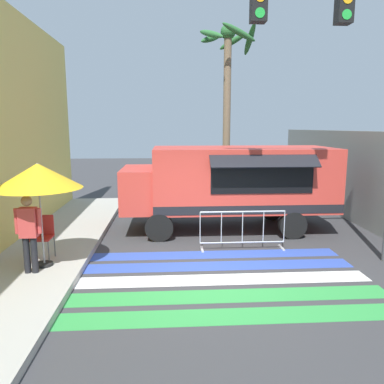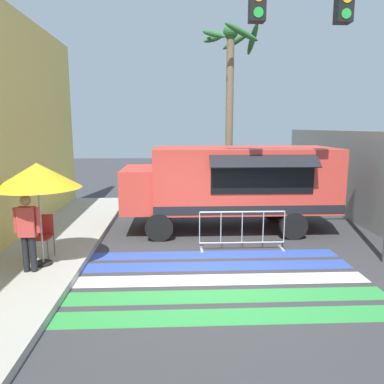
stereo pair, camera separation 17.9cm
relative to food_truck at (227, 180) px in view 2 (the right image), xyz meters
name	(u,v)px [view 2 (the right image)]	position (x,y,z in m)	size (l,w,h in m)	color
ground_plane	(211,274)	(-0.81, -3.47, -1.51)	(60.00, 60.00, 0.00)	#38383A
concrete_wall_right	(378,183)	(4.37, -0.47, -0.03)	(0.20, 16.00, 2.96)	gray
crosswalk_painted	(212,280)	(-0.81, -3.81, -1.51)	(6.40, 3.60, 0.01)	green
food_truck	(227,180)	(0.00, 0.00, 0.00)	(6.20, 2.81, 2.49)	#D13D33
traffic_signal_pole	(346,49)	(2.02, -2.99, 3.18)	(4.15, 0.29, 6.55)	#515456
patio_umbrella	(37,176)	(-4.42, -3.18, 0.57)	(1.78, 1.78, 2.21)	black
folding_chair	(42,232)	(-4.58, -2.72, -0.76)	(0.46, 0.46, 0.98)	#4C4C51
vendor_person	(28,229)	(-4.55, -3.55, -0.46)	(0.53, 0.21, 1.60)	black
barricade_front	(242,230)	(0.13, -1.91, -1.01)	(2.19, 0.44, 1.00)	#B7BABF
palm_tree	(230,77)	(0.70, 4.54, 3.55)	(2.29, 2.32, 7.10)	#7A664C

